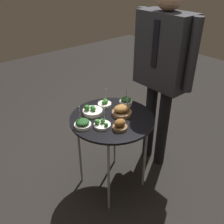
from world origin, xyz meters
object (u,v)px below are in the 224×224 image
(bowl_roast_front_right, at_px, (120,125))
(bowl_broccoli_near_rim, at_px, (105,103))
(bowl_spinach_far_rim, at_px, (126,101))
(serving_cart, at_px, (112,123))
(bowl_spinach_center, at_px, (83,124))
(bowl_broccoli_front_center, at_px, (102,124))
(bowl_broccoli_back_right, at_px, (92,111))
(waiter_figure, at_px, (163,60))
(bowl_roast_mid_right, at_px, (122,111))

(bowl_roast_front_right, distance_m, bowl_broccoli_near_rim, 0.37)
(bowl_roast_front_right, relative_size, bowl_spinach_far_rim, 0.85)
(serving_cart, bearing_deg, bowl_spinach_center, -99.39)
(bowl_spinach_far_rim, xyz_separation_m, bowl_broccoli_front_center, (0.14, -0.37, -0.01))
(bowl_spinach_far_rim, relative_size, bowl_broccoli_back_right, 0.80)
(bowl_broccoli_back_right, height_order, waiter_figure, waiter_figure)
(bowl_roast_front_right, bearing_deg, bowl_broccoli_back_right, -175.08)
(bowl_broccoli_front_center, relative_size, bowl_broccoli_back_right, 0.82)
(bowl_broccoli_front_center, bearing_deg, bowl_spinach_center, -129.61)
(bowl_broccoli_near_rim, bearing_deg, bowl_spinach_center, -66.06)
(bowl_spinach_center, bearing_deg, bowl_roast_mid_right, 79.79)
(serving_cart, distance_m, bowl_spinach_far_rim, 0.26)
(bowl_broccoli_near_rim, xyz_separation_m, bowl_spinach_far_rim, (0.10, 0.16, 0.01))
(bowl_spinach_far_rim, bearing_deg, serving_cart, -69.00)
(bowl_spinach_center, bearing_deg, waiter_figure, 86.88)
(serving_cart, xyz_separation_m, bowl_broccoli_back_right, (-0.15, -0.08, 0.08))
(bowl_spinach_far_rim, relative_size, bowl_broccoli_front_center, 0.98)
(bowl_broccoli_front_center, xyz_separation_m, waiter_figure, (-0.05, 0.70, 0.33))
(serving_cart, height_order, waiter_figure, waiter_figure)
(bowl_roast_front_right, xyz_separation_m, bowl_spinach_far_rim, (-0.25, 0.29, -0.01))
(serving_cart, relative_size, bowl_broccoli_near_rim, 5.03)
(bowl_broccoli_back_right, relative_size, waiter_figure, 0.10)
(bowl_roast_front_right, bearing_deg, bowl_roast_mid_right, 134.20)
(serving_cart, height_order, bowl_broccoli_front_center, bowl_broccoli_front_center)
(bowl_spinach_far_rim, height_order, waiter_figure, waiter_figure)
(bowl_broccoli_near_rim, xyz_separation_m, bowl_broccoli_back_right, (0.04, -0.16, 0.00))
(bowl_roast_front_right, relative_size, bowl_spinach_center, 0.70)
(bowl_roast_front_right, xyz_separation_m, bowl_broccoli_back_right, (-0.31, -0.03, -0.01))
(bowl_spinach_center, distance_m, bowl_broccoli_front_center, 0.14)
(bowl_broccoli_front_center, bearing_deg, bowl_broccoli_back_right, 164.26)
(bowl_broccoli_front_center, bearing_deg, bowl_roast_mid_right, 97.59)
(bowl_broccoli_front_center, bearing_deg, bowl_broccoli_near_rim, 137.62)
(bowl_roast_front_right, relative_size, bowl_broccoli_front_center, 0.84)
(bowl_spinach_far_rim, distance_m, bowl_broccoli_front_center, 0.40)
(bowl_broccoli_front_center, height_order, bowl_broccoli_back_right, bowl_broccoli_front_center)
(bowl_spinach_far_rim, bearing_deg, waiter_figure, 74.63)
(bowl_broccoli_back_right, bearing_deg, bowl_roast_mid_right, 45.24)
(bowl_spinach_far_rim, xyz_separation_m, waiter_figure, (0.09, 0.33, 0.32))
(bowl_broccoli_near_rim, bearing_deg, bowl_roast_front_right, -20.86)
(bowl_broccoli_near_rim, height_order, waiter_figure, waiter_figure)
(bowl_spinach_center, xyz_separation_m, bowl_broccoli_back_right, (-0.11, 0.17, -0.00))
(bowl_roast_front_right, distance_m, bowl_roast_mid_right, 0.20)
(serving_cart, bearing_deg, bowl_broccoli_front_center, -70.54)
(bowl_roast_mid_right, distance_m, waiter_figure, 0.57)
(serving_cart, relative_size, waiter_figure, 0.43)
(waiter_figure, bearing_deg, bowl_broccoli_back_right, -103.35)
(bowl_broccoli_back_right, bearing_deg, serving_cart, 29.25)
(bowl_broccoli_near_rim, height_order, bowl_spinach_center, bowl_spinach_center)
(serving_cart, distance_m, waiter_figure, 0.69)
(bowl_roast_mid_right, bearing_deg, bowl_broccoli_front_center, -82.41)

